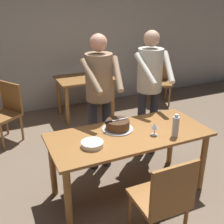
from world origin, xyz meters
The scene contains 14 objects.
ground_plane centered at (0.00, 0.00, 0.00)m, with size 14.00×14.00×0.00m, color #7A6651.
back_wall centered at (0.00, 2.98, 1.35)m, with size 10.00×0.12×2.70m, color #BCB7AD.
main_dining_table centered at (0.00, 0.00, 0.64)m, with size 1.72×0.76×0.75m.
cake_on_platter centered at (-0.07, 0.14, 0.80)m, with size 0.34×0.34×0.11m.
cake_knife centered at (-0.15, 0.14, 0.87)m, with size 0.27×0.03×0.02m.
plate_stack centered at (-0.46, -0.09, 0.78)m, with size 0.22×0.22×0.05m.
wine_glass_near centered at (0.22, -0.14, 0.85)m, with size 0.08×0.08×0.14m.
water_bottle centered at (0.40, -0.25, 0.86)m, with size 0.07×0.07×0.25m.
person_cutting_cake centered at (-0.10, 0.59, 1.08)m, with size 0.47×0.56×1.72m.
person_standing_beside centered at (0.61, 0.62, 1.08)m, with size 0.47×0.56×1.72m.
chair_near_side centered at (-0.06, -0.76, 0.49)m, with size 0.44×0.44×0.90m.
background_table centered at (0.29, 2.28, 0.58)m, with size 1.00×0.70×0.74m.
background_chair_1 centered at (1.93, 2.34, 0.49)m, with size 0.58×0.58×0.90m.
background_chair_2 centered at (-1.12, 1.88, 0.49)m, with size 0.61×0.61×0.90m.
Camera 1 is at (-1.27, -2.33, 2.12)m, focal length 44.85 mm.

